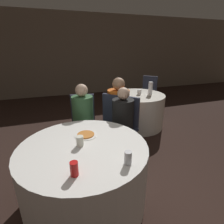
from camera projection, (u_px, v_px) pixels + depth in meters
name	position (u px, v px, depth m)	size (l,w,h in m)	color
ground_plane	(108.00, 203.00, 2.00)	(16.00, 16.00, 0.00)	black
wall_back	(63.00, 56.00, 6.08)	(16.00, 0.06, 2.80)	gray
table_near	(85.00, 174.00, 1.93)	(1.34, 1.34, 0.73)	white
table_far	(137.00, 110.00, 3.87)	(1.15, 1.15, 0.73)	white
chair_near_north	(83.00, 119.00, 2.87)	(0.46, 0.47, 0.97)	#2D3347
chair_near_northeast	(125.00, 122.00, 2.76)	(0.57, 0.57, 0.97)	#2D3347
chair_far_northeast	(149.00, 92.00, 4.64)	(0.57, 0.57, 0.97)	#2D3347
chair_far_southwest	(115.00, 116.00, 2.99)	(0.56, 0.56, 0.97)	#2D3347
person_green_jacket	(83.00, 122.00, 2.70)	(0.36, 0.50, 1.17)	#4C4238
person_orange_shirt	(120.00, 110.00, 3.10)	(0.51, 0.50, 1.21)	#4C4238
person_black_shirt	(121.00, 126.00, 2.62)	(0.46, 0.46, 1.14)	black
pizza_plate_near	(86.00, 135.00, 2.01)	(0.26, 0.26, 0.02)	white
soda_can_red	(74.00, 169.00, 1.37)	(0.07, 0.07, 0.12)	red
soda_can_silver	(128.00, 158.00, 1.50)	(0.07, 0.07, 0.12)	silver
cup_near	(80.00, 141.00, 1.78)	(0.07, 0.07, 0.11)	silver
bottle_far	(150.00, 88.00, 3.68)	(0.09, 0.09, 0.27)	white
cup_far	(139.00, 92.00, 3.73)	(0.09, 0.09, 0.11)	white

